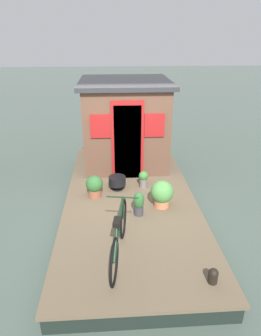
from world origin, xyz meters
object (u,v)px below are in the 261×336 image
Objects in this scene: bicycle at (119,236)px; potted_plant_thyme at (162,193)px; potted_plant_geranium at (143,178)px; charcoal_grill at (117,181)px; houseboat_cabin at (125,122)px; mooring_bollard at (213,276)px; potted_plant_basil at (139,203)px; potted_plant_fern at (94,186)px.

bicycle reaches higher than potted_plant_thyme.
bicycle is 2.27m from potted_plant_geranium.
charcoal_grill is (-0.05, 0.57, -0.02)m from potted_plant_geranium.
potted_plant_thyme is at bearing -165.68° from houseboat_cabin.
potted_plant_thyme is at bearing -161.34° from potted_plant_geranium.
potted_plant_geranium is 1.66× the size of mooring_bollard.
potted_plant_geranium is at bearing -168.10° from houseboat_cabin.
bicycle is 4.41× the size of potted_plant_geranium.
bicycle is 4.55× the size of charcoal_grill.
potted_plant_basil is at bearing 120.17° from potted_plant_thyme.
houseboat_cabin is 3.75m from bicycle.
potted_plant_basil is at bearing 169.60° from potted_plant_geranium.
potted_plant_geranium is at bearing 18.66° from potted_plant_thyme.
potted_plant_geranium reaches higher than charcoal_grill.
potted_plant_fern is 0.56m from charcoal_grill.
potted_plant_geranium is at bearing -10.40° from potted_plant_basil.
charcoal_grill is at bearing -0.51° from bicycle.
houseboat_cabin reaches higher than potted_plant_thyme.
potted_plant_thyme reaches higher than potted_plant_basil.
potted_plant_geranium is at bearing -85.29° from charcoal_grill.
houseboat_cabin is at bearing -9.46° from charcoal_grill.
bicycle is at bearing 164.90° from potted_plant_geranium.
charcoal_grill is (2.14, -0.02, -0.18)m from bicycle.
bicycle is 1.41m from mooring_bollard.
potted_plant_fern is (0.46, 1.31, -0.03)m from potted_plant_thyme.
potted_plant_thyme reaches higher than potted_plant_geranium.
bicycle is at bearing -166.23° from potted_plant_fern.
bicycle is 1.90m from potted_plant_fern.
mooring_bollard is at bearing -145.47° from potted_plant_fern.
potted_plant_geranium is 2.88m from mooring_bollard.
potted_plant_fern is at bearing 108.42° from potted_plant_geranium.
potted_plant_fern is 2.99m from mooring_bollard.
potted_plant_geranium reaches higher than mooring_bollard.
potted_plant_basil is (-1.08, 0.20, 0.03)m from potted_plant_geranium.
houseboat_cabin reaches higher than charcoal_grill.
mooring_bollard is (-2.81, -0.65, -0.09)m from potted_plant_geranium.
bicycle reaches higher than potted_plant_basil.
charcoal_grill is (-1.54, 0.26, -0.86)m from houseboat_cabin.
charcoal_grill is at bearing 47.99° from potted_plant_thyme.
houseboat_cabin is 4.70× the size of potted_plant_fern.
mooring_bollard is at bearing -156.11° from charcoal_grill.
charcoal_grill is (1.03, 0.37, -0.05)m from potted_plant_basil.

